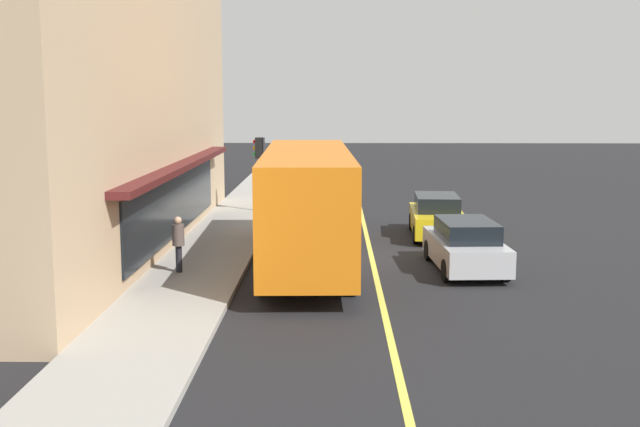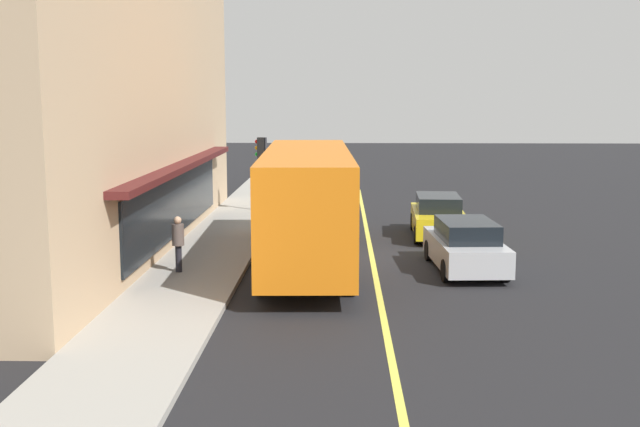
{
  "view_description": "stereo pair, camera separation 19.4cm",
  "coord_description": "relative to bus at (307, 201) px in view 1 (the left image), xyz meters",
  "views": [
    {
      "loc": [
        -24.18,
        1.21,
        5.12
      ],
      "look_at": [
        -1.22,
        1.63,
        1.6
      ],
      "focal_mm": 43.28,
      "sensor_mm": 36.0,
      "label": 1
    },
    {
      "loc": [
        -24.17,
        1.02,
        5.12
      ],
      "look_at": [
        -1.22,
        1.63,
        1.6
      ],
      "focal_mm": 43.28,
      "sensor_mm": 36.0,
      "label": 2
    }
  ],
  "objects": [
    {
      "name": "car_silver",
      "position": [
        -0.64,
        -4.69,
        -1.24
      ],
      "size": [
        4.39,
        2.04,
        1.52
      ],
      "color": "#B7BABF",
      "rests_on": "ground"
    },
    {
      "name": "lane_centre_stripe",
      "position": [
        1.18,
        -2.02,
        -1.98
      ],
      "size": [
        36.0,
        0.16,
        0.01
      ],
      "primitive_type": "cube",
      "color": "#D8D14C",
      "rests_on": "ground"
    },
    {
      "name": "car_yellow",
      "position": [
        4.9,
        -4.57,
        -1.24
      ],
      "size": [
        4.38,
        2.02,
        1.52
      ],
      "color": "yellow",
      "rests_on": "ground"
    },
    {
      "name": "bus",
      "position": [
        0.0,
        0.0,
        0.0
      ],
      "size": [
        11.21,
        2.9,
        3.5
      ],
      "color": "orange",
      "rests_on": "ground"
    },
    {
      "name": "sidewalk",
      "position": [
        1.18,
        3.16,
        -1.91
      ],
      "size": [
        80.0,
        2.77,
        0.15
      ],
      "primitive_type": "cube",
      "color": "#9E9B93",
      "rests_on": "ground"
    },
    {
      "name": "traffic_light",
      "position": [
        9.96,
        2.37,
        0.55
      ],
      "size": [
        0.3,
        0.52,
        3.2
      ],
      "color": "#2D2D33",
      "rests_on": "sidewalk"
    },
    {
      "name": "ground",
      "position": [
        1.18,
        -2.02,
        -1.99
      ],
      "size": [
        120.0,
        120.0,
        0.0
      ],
      "primitive_type": "plane",
      "color": "black"
    },
    {
      "name": "pedestrian_waiting",
      "position": [
        -1.66,
        3.59,
        -0.88
      ],
      "size": [
        0.34,
        0.34,
        1.6
      ],
      "color": "black",
      "rests_on": "sidewalk"
    }
  ]
}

